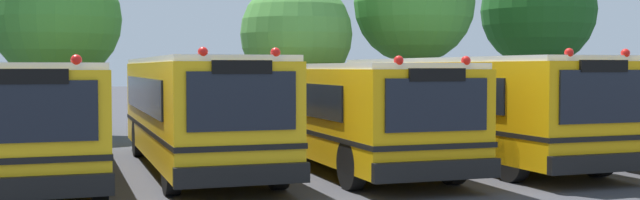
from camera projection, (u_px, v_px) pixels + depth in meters
The scene contains 10 objects.
ground_plane at pixel (339, 163), 18.70m from camera, with size 160.00×160.00×0.00m, color #38383D.
school_bus_0 at pixel (42, 114), 16.39m from camera, with size 2.57×10.46×2.62m.
school_bus_1 at pixel (196, 108), 17.53m from camera, with size 2.55×9.97×2.77m.
school_bus_2 at pixel (335, 108), 18.70m from camera, with size 2.65×11.15×2.63m.
school_bus_3 at pixel (463, 103), 19.53m from camera, with size 2.82×10.81×2.79m.
school_bus_4 at pixel (576, 104), 20.60m from camera, with size 2.79×10.44×2.66m.
tree_1 at pixel (61, 17), 25.12m from camera, with size 4.30×4.30×6.22m.
tree_2 at pixel (295, 32), 27.14m from camera, with size 4.11×4.11×5.69m.
tree_3 at pixel (413, 1), 28.76m from camera, with size 4.70×4.70×7.26m.
tree_4 at pixel (540, 10), 32.15m from camera, with size 4.90×4.90×7.32m.
Camera 1 is at (-6.29, -17.52, 2.41)m, focal length 41.69 mm.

